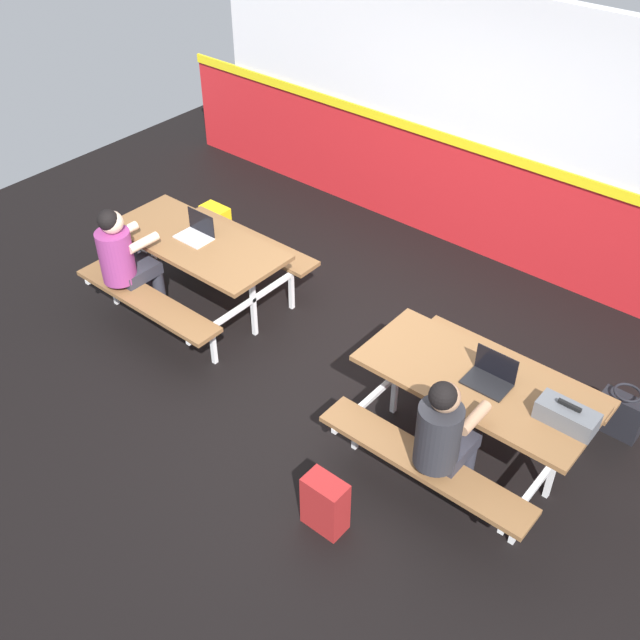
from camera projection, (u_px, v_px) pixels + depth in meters
The scene contains 12 objects.
ground_plane at pixel (322, 370), 6.51m from camera, with size 10.00×10.00×0.02m, color black.
accent_backdrop at pixel (488, 138), 7.24m from camera, with size 8.00×0.14×2.60m.
picnic_table_left at pixel (198, 255), 6.86m from camera, with size 1.71×1.56×0.74m.
picnic_table_right at pixel (474, 397), 5.42m from camera, with size 1.71×1.56×0.74m.
student_nearer at pixel (124, 256), 6.60m from camera, with size 0.36×0.53×1.21m.
student_further at pixel (444, 433), 4.96m from camera, with size 0.36×0.53×1.21m.
laptop_silver at pixel (196, 232), 6.77m from camera, with size 0.32×0.22×0.22m.
laptop_dark at pixel (490, 377), 5.27m from camera, with size 0.32×0.22×0.22m.
toolbox_grey at pixel (567, 416), 4.94m from camera, with size 0.40×0.18×0.18m.
backpack_dark at pixel (217, 226), 7.95m from camera, with size 0.30×0.22×0.44m.
tote_bag_bright at pixel (620, 414), 5.81m from camera, with size 0.34×0.21×0.43m.
satchel_spare at pixel (326, 504), 5.11m from camera, with size 0.30×0.22×0.44m.
Camera 1 is at (3.09, -3.73, 4.37)m, focal length 42.34 mm.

